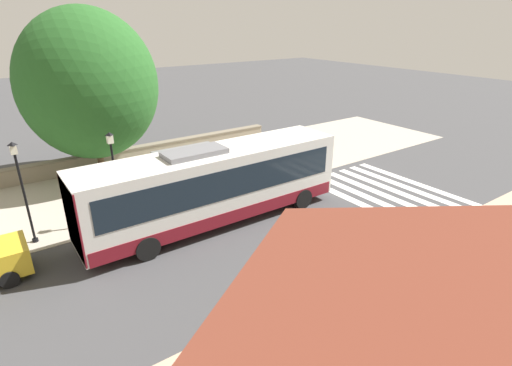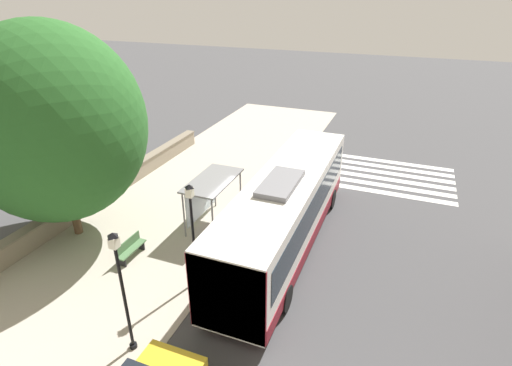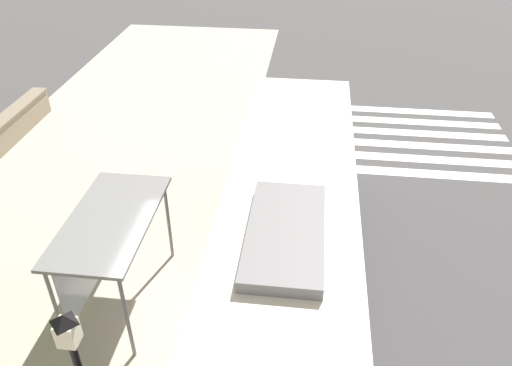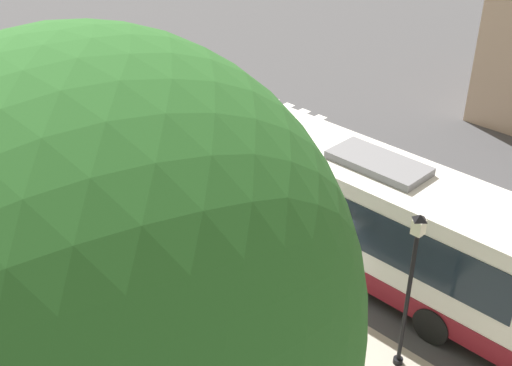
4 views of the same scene
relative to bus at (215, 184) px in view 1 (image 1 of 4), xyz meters
The scene contains 11 objects.
ground_plane 2.71m from the bus, behind, with size 120.00×120.00×0.00m, color #424244.
sidewalk_plaza 6.71m from the bus, behind, with size 9.00×44.00×0.02m.
crosswalk_stripes 10.07m from the bus, 71.95° to the left, with size 9.00×5.25×0.01m.
stone_wall 10.58m from the bus, behind, with size 0.60×20.00×1.02m.
bus is the anchor object (origin of this frame).
bus_shelter 4.01m from the bus, behind, with size 1.76×3.42×2.41m.
pedestrian 5.40m from the bus, 107.58° to the left, with size 0.34×0.22×1.65m.
bench 6.88m from the bus, 151.13° to the right, with size 0.40×1.60×0.88m.
street_lamp_near 7.79m from the bus, 111.42° to the right, with size 0.28×0.28×4.43m.
street_lamp_far 4.46m from the bus, 124.24° to the right, with size 0.28×0.28×4.33m.
shade_tree 10.38m from the bus, 164.87° to the right, with size 7.61×7.61×9.54m.
Camera 1 is at (16.58, -8.08, 8.81)m, focal length 28.00 mm.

